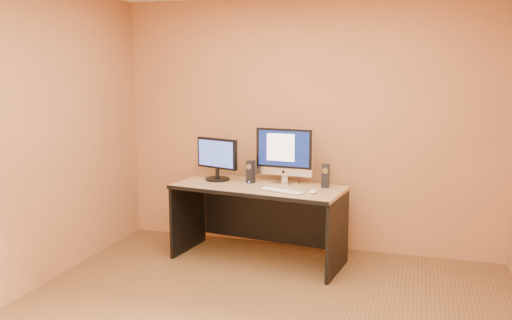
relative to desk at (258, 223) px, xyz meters
The scene contains 10 objects.
walls 1.72m from the desk, 75.94° to the right, with size 4.00×4.00×2.60m, color #A96E44, non-canonical shape.
desk is the anchor object (origin of this frame).
imac 0.71m from the desk, 42.06° to the left, with size 0.58×0.21×0.56m, color silver, non-canonical shape.
second_monitor 0.77m from the desk, 163.63° to the left, with size 0.49×0.25×0.43m, color black, non-canonical shape.
speaker_left 0.51m from the desk, 135.58° to the left, with size 0.07×0.07×0.22m, color black, non-canonical shape.
speaker_right 0.81m from the desk, 10.34° to the left, with size 0.07×0.07×0.22m, color black, non-canonical shape.
keyboard 0.52m from the desk, 33.89° to the right, with size 0.44×0.12×0.02m, color #B1B1B5.
mouse 0.71m from the desk, 15.97° to the right, with size 0.06×0.10×0.04m, color white.
cable_a 0.60m from the desk, 42.29° to the left, with size 0.01×0.01×0.22m, color black.
cable_b 0.53m from the desk, 58.85° to the left, with size 0.01×0.01×0.18m, color black.
Camera 1 is at (1.12, -3.51, 1.88)m, focal length 38.00 mm.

